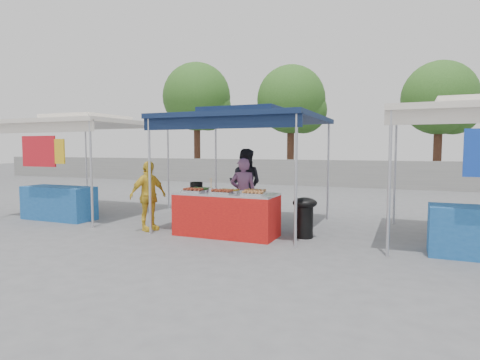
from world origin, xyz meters
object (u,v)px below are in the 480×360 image
at_px(wok_burner, 305,214).
at_px(helper_man, 245,184).
at_px(cooking_pot, 196,186).
at_px(vendor_table, 226,214).
at_px(customer_person, 148,196).
at_px(vendor_woman, 243,193).

xyz_separation_m(wok_burner, helper_man, (-1.84, 1.50, 0.39)).
xyz_separation_m(cooking_pot, wok_burner, (2.32, 0.05, -0.46)).
xyz_separation_m(vendor_table, customer_person, (-1.72, -0.16, 0.30)).
relative_size(vendor_woman, helper_man, 0.89).
bearing_deg(helper_man, vendor_table, 96.39).
xyz_separation_m(vendor_table, helper_man, (-0.37, 1.91, 0.43)).
bearing_deg(wok_burner, cooking_pot, 159.68).
distance_m(wok_burner, customer_person, 3.24).
bearing_deg(customer_person, vendor_table, -63.45).
bearing_deg(vendor_woman, cooking_pot, 6.26).
distance_m(vendor_woman, customer_person, 1.99).
bearing_deg(vendor_woman, helper_man, -89.35).
height_order(wok_burner, vendor_woman, vendor_woman).
distance_m(helper_man, customer_person, 2.47).
height_order(cooking_pot, helper_man, helper_man).
relative_size(cooking_pot, customer_person, 0.18).
bearing_deg(helper_man, vendor_woman, 105.39).
distance_m(vendor_table, wok_burner, 1.52).
height_order(cooking_pot, wok_burner, cooking_pot).
relative_size(vendor_table, wok_burner, 2.54).
bearing_deg(cooking_pot, helper_man, 72.68).
height_order(helper_man, customer_person, helper_man).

